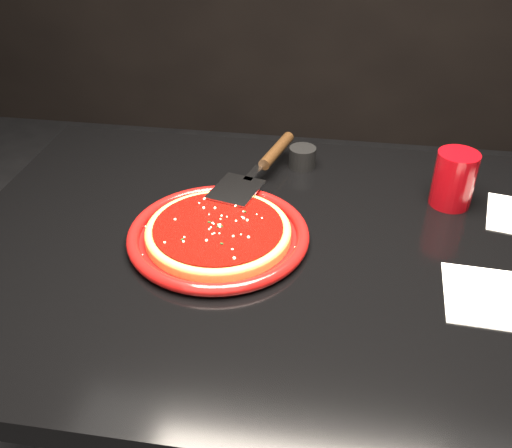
# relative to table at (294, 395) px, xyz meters

# --- Properties ---
(table) EXTENTS (1.20, 0.80, 0.75)m
(table) POSITION_rel_table_xyz_m (0.00, 0.00, 0.00)
(table) COLOR black
(table) RESTS_ON floor
(plate) EXTENTS (0.32, 0.32, 0.02)m
(plate) POSITION_rel_table_xyz_m (-0.14, -0.00, 0.39)
(plate) COLOR maroon
(plate) RESTS_ON table
(pizza_crust) EXTENTS (0.26, 0.26, 0.01)m
(pizza_crust) POSITION_rel_table_xyz_m (-0.14, -0.00, 0.39)
(pizza_crust) COLOR olive
(pizza_crust) RESTS_ON plate
(pizza_crust_rim) EXTENTS (0.26, 0.26, 0.02)m
(pizza_crust_rim) POSITION_rel_table_xyz_m (-0.14, -0.00, 0.40)
(pizza_crust_rim) COLOR olive
(pizza_crust_rim) RESTS_ON plate
(pizza_sauce) EXTENTS (0.23, 0.23, 0.01)m
(pizza_sauce) POSITION_rel_table_xyz_m (-0.14, -0.00, 0.40)
(pizza_sauce) COLOR #6C0804
(pizza_sauce) RESTS_ON plate
(parmesan_dusting) EXTENTS (0.21, 0.21, 0.01)m
(parmesan_dusting) POSITION_rel_table_xyz_m (-0.14, -0.00, 0.41)
(parmesan_dusting) COLOR beige
(parmesan_dusting) RESTS_ON plate
(basil_flecks) EXTENTS (0.19, 0.19, 0.00)m
(basil_flecks) POSITION_rel_table_xyz_m (-0.14, -0.00, 0.41)
(basil_flecks) COLOR black
(basil_flecks) RESTS_ON plate
(pizza_server) EXTENTS (0.18, 0.35, 0.03)m
(pizza_server) POSITION_rel_table_xyz_m (-0.10, 0.20, 0.42)
(pizza_server) COLOR #B3B5BA
(pizza_server) RESTS_ON plate
(cup) EXTENTS (0.09, 0.09, 0.11)m
(cup) POSITION_rel_table_xyz_m (0.26, 0.18, 0.43)
(cup) COLOR maroon
(cup) RESTS_ON table
(napkin_a) EXTENTS (0.15, 0.15, 0.00)m
(napkin_a) POSITION_rel_table_xyz_m (0.29, -0.08, 0.38)
(napkin_a) COLOR silver
(napkin_a) RESTS_ON table
(ramekin) EXTENTS (0.07, 0.07, 0.04)m
(ramekin) POSITION_rel_table_xyz_m (-0.03, 0.29, 0.40)
(ramekin) COLOR black
(ramekin) RESTS_ON table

